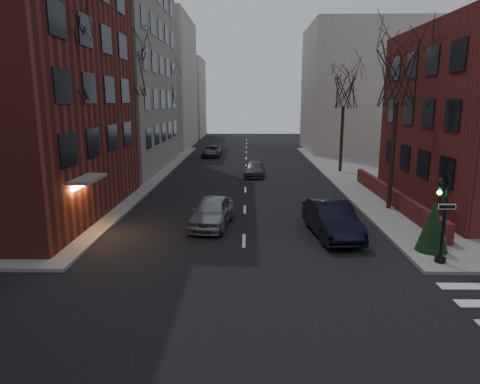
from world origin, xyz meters
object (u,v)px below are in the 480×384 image
Objects in this scene: traffic_signal at (443,220)px; streetlamp_near at (127,135)px; tree_left_c at (165,87)px; streetlamp_far at (175,121)px; car_lane_silver at (212,212)px; tree_right_a at (398,75)px; sandwich_board at (438,236)px; evergreen_shrub at (433,226)px; car_lane_far at (212,151)px; tree_left_a at (64,61)px; tree_right_b at (344,89)px; parked_sedan at (332,219)px; car_lane_gray at (255,169)px; tree_left_b at (130,69)px.

traffic_signal is 20.86m from streetlamp_near.
tree_left_c is 1.55× the size of streetlamp_near.
car_lane_silver is at bearing -76.79° from streetlamp_far.
streetlamp_near is (-16.14, 13.01, 2.33)m from traffic_signal.
car_lane_silver is at bearing -161.14° from tree_right_a.
tree_left_c is at bearing 126.14° from sandwich_board.
streetlamp_far is at bearing 117.41° from evergreen_shrub.
car_lane_far is at bearing 102.24° from car_lane_silver.
tree_left_c is 34.70m from sandwich_board.
tree_right_a is 10.20m from evergreen_shrub.
traffic_signal is 10.92m from tree_right_a.
tree_left_c is at bearing 91.91° from streetlamp_near.
tree_left_a is at bearing -90.00° from tree_left_c.
tree_right_a is 4.30× the size of evergreen_shrub.
car_lane_silver is (-10.52, -17.59, -6.80)m from tree_right_b.
traffic_signal is 35.76m from tree_left_c.
streetlamp_near is at bearing 85.71° from tree_left_a.
tree_right_a is at bearing 42.89° from parked_sedan.
parked_sedan is at bearing -103.16° from tree_right_b.
sandwich_board is at bearing -58.83° from tree_left_c.
tree_left_a is 28.32m from streetlamp_far.
tree_right_a is 2.09× the size of car_lane_silver.
tree_left_a is 30.79m from car_lane_far.
streetlamp_near reaches higher than sandwich_board.
traffic_signal is at bearing -95.47° from tree_right_a.
tree_left_c is 27.52m from car_lane_silver.
sandwich_board is at bearing 67.96° from traffic_signal.
sandwich_board is (7.95, -19.03, -0.00)m from car_lane_gray.
tree_left_c is at bearing 137.01° from car_lane_gray.
tree_left_b reaches higher than tree_right_b.
tree_right_b reaches higher than parked_sedan.
tree_left_b is (0.00, 12.00, 0.44)m from tree_left_a.
tree_right_a reaches higher than sandwich_board.
tree_right_b is 1.97× the size of car_lane_far.
traffic_signal is 0.41× the size of tree_right_a.
car_lane_silver reaches higher than car_lane_gray.
traffic_signal is 0.86× the size of car_lane_silver.
streetlamp_near is 20.00m from streetlamp_far.
tree_right_a reaches higher than traffic_signal.
traffic_signal is at bearing -63.94° from streetlamp_far.
car_lane_far is (4.06, 21.42, -3.59)m from streetlamp_near.
tree_left_b reaches higher than car_lane_silver.
streetlamp_near is at bearing 141.13° from traffic_signal.
tree_right_a is at bearing -90.00° from tree_right_b.
tree_left_b is 16.68m from streetlamp_far.
tree_left_b is at bearing -154.16° from car_lane_gray.
tree_right_a is 1.55× the size of streetlamp_near.
car_lane_silver is at bearing 159.49° from parked_sedan.
tree_right_b is 10.79m from car_lane_gray.
car_lane_silver is at bearing -49.54° from streetlamp_near.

